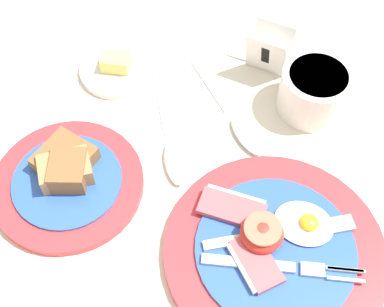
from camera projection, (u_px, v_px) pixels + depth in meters
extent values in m
plane|color=beige|center=(189.00, 226.00, 0.66)|extent=(3.00, 3.00, 0.00)
cylinder|color=red|center=(274.00, 253.00, 0.63)|extent=(0.26, 0.26, 0.01)
cylinder|color=#2D56B7|center=(275.00, 250.00, 0.62)|extent=(0.19, 0.19, 0.00)
cube|color=#BC5156|center=(232.00, 209.00, 0.65)|extent=(0.08, 0.04, 0.01)
cube|color=beige|center=(236.00, 198.00, 0.65)|extent=(0.07, 0.01, 0.01)
cube|color=#BC5156|center=(257.00, 261.00, 0.61)|extent=(0.07, 0.07, 0.01)
cube|color=beige|center=(244.00, 267.00, 0.61)|extent=(0.05, 0.05, 0.01)
ellipsoid|color=red|center=(262.00, 233.00, 0.62)|extent=(0.05, 0.05, 0.03)
cylinder|color=#DB664C|center=(263.00, 228.00, 0.61)|extent=(0.04, 0.04, 0.00)
ellipsoid|color=white|center=(304.00, 223.00, 0.64)|extent=(0.07, 0.06, 0.01)
ellipsoid|color=yellow|center=(309.00, 222.00, 0.63)|extent=(0.02, 0.02, 0.01)
cube|color=silver|center=(248.00, 263.00, 0.61)|extent=(0.11, 0.04, 0.00)
cube|color=silver|center=(313.00, 270.00, 0.61)|extent=(0.03, 0.02, 0.00)
cube|color=silver|center=(346.00, 280.00, 0.60)|extent=(0.04, 0.01, 0.00)
cube|color=silver|center=(345.00, 273.00, 0.60)|extent=(0.04, 0.01, 0.00)
cube|color=silver|center=(345.00, 266.00, 0.61)|extent=(0.04, 0.01, 0.00)
cube|color=silver|center=(247.00, 241.00, 0.62)|extent=(0.10, 0.07, 0.00)
cube|color=#9EA0A5|center=(322.00, 227.00, 0.63)|extent=(0.08, 0.06, 0.00)
cylinder|color=red|center=(69.00, 183.00, 0.68)|extent=(0.19, 0.19, 0.01)
cylinder|color=#2D56B7|center=(68.00, 179.00, 0.68)|extent=(0.14, 0.14, 0.00)
cube|color=brown|center=(65.00, 159.00, 0.68)|extent=(0.08, 0.08, 0.02)
cube|color=brown|center=(68.00, 171.00, 0.66)|extent=(0.06, 0.06, 0.03)
cube|color=#9E7A4C|center=(66.00, 170.00, 0.67)|extent=(0.08, 0.07, 0.03)
cylinder|color=white|center=(314.00, 91.00, 0.73)|extent=(0.10, 0.10, 0.07)
cylinder|color=white|center=(318.00, 77.00, 0.71)|extent=(0.08, 0.08, 0.01)
cylinder|color=silver|center=(117.00, 70.00, 0.79)|extent=(0.11, 0.11, 0.01)
cube|color=#F4E06B|center=(116.00, 62.00, 0.78)|extent=(0.05, 0.04, 0.02)
cube|color=white|center=(266.00, 56.00, 0.76)|extent=(0.06, 0.03, 0.07)
cube|color=white|center=(272.00, 45.00, 0.77)|extent=(0.06, 0.03, 0.07)
cube|color=black|center=(265.00, 55.00, 0.76)|extent=(0.01, 0.01, 0.04)
cube|color=silver|center=(162.00, 104.00, 0.76)|extent=(0.06, 0.10, 0.01)
ellipsoid|color=silver|center=(175.00, 163.00, 0.70)|extent=(0.06, 0.07, 0.01)
cube|color=silver|center=(211.00, 85.00, 0.78)|extent=(0.09, 0.08, 0.01)
ellipsoid|color=silver|center=(246.00, 136.00, 0.72)|extent=(0.07, 0.07, 0.01)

